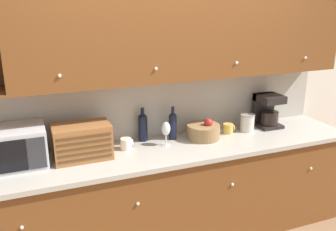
% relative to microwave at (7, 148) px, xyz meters
% --- Properties ---
extents(ground_plane, '(24.00, 24.00, 0.00)m').
position_rel_microwave_xyz_m(ground_plane, '(1.29, 0.22, -1.05)').
color(ground_plane, '#896647').
extents(wall_back, '(5.73, 0.06, 2.60)m').
position_rel_microwave_xyz_m(wall_back, '(1.29, 0.25, 0.25)').
color(wall_back, white).
rests_on(wall_back, ground_plane).
extents(counter_unit, '(3.35, 0.67, 0.90)m').
position_rel_microwave_xyz_m(counter_unit, '(1.29, -0.10, -0.60)').
color(counter_unit, brown).
rests_on(counter_unit, ground_plane).
extents(backsplash_panel, '(3.33, 0.01, 0.56)m').
position_rel_microwave_xyz_m(backsplash_panel, '(1.29, 0.21, 0.13)').
color(backsplash_panel, '#B7B2A8').
rests_on(backsplash_panel, counter_unit).
extents(upper_cabinets, '(3.33, 0.37, 0.72)m').
position_rel_microwave_xyz_m(upper_cabinets, '(1.45, 0.04, 0.77)').
color(upper_cabinets, brown).
rests_on(upper_cabinets, backsplash_panel).
extents(microwave, '(0.56, 0.38, 0.30)m').
position_rel_microwave_xyz_m(microwave, '(0.00, 0.00, 0.00)').
color(microwave, silver).
rests_on(microwave, counter_unit).
extents(bread_box, '(0.44, 0.26, 0.28)m').
position_rel_microwave_xyz_m(bread_box, '(0.54, -0.05, -0.01)').
color(bread_box, '#996033').
rests_on(bread_box, counter_unit).
extents(mug_blue_second, '(0.10, 0.09, 0.10)m').
position_rel_microwave_xyz_m(mug_blue_second, '(0.91, -0.01, -0.10)').
color(mug_blue_second, silver).
rests_on(mug_blue_second, counter_unit).
extents(wine_bottle, '(0.08, 0.08, 0.30)m').
position_rel_microwave_xyz_m(wine_bottle, '(1.11, 0.13, -0.01)').
color(wine_bottle, black).
rests_on(wine_bottle, counter_unit).
extents(wine_glass, '(0.08, 0.08, 0.21)m').
position_rel_microwave_xyz_m(wine_glass, '(1.26, -0.04, -0.01)').
color(wine_glass, silver).
rests_on(wine_glass, counter_unit).
extents(second_wine_bottle, '(0.07, 0.07, 0.30)m').
position_rel_microwave_xyz_m(second_wine_bottle, '(1.37, 0.07, -0.01)').
color(second_wine_bottle, black).
rests_on(second_wine_bottle, counter_unit).
extents(fruit_basket, '(0.30, 0.30, 0.19)m').
position_rel_microwave_xyz_m(fruit_basket, '(1.63, -0.02, -0.08)').
color(fruit_basket, '#937047').
rests_on(fruit_basket, counter_unit).
extents(mug, '(0.11, 0.10, 0.09)m').
position_rel_microwave_xyz_m(mug, '(1.91, 0.02, -0.10)').
color(mug, gold).
rests_on(mug, counter_unit).
extents(storage_canister, '(0.14, 0.14, 0.17)m').
position_rel_microwave_xyz_m(storage_canister, '(2.11, 0.00, -0.07)').
color(storage_canister, silver).
rests_on(storage_canister, counter_unit).
extents(coffee_maker, '(0.23, 0.24, 0.32)m').
position_rel_microwave_xyz_m(coffee_maker, '(2.37, 0.06, 0.01)').
color(coffee_maker, black).
rests_on(coffee_maker, counter_unit).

